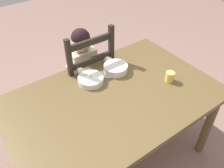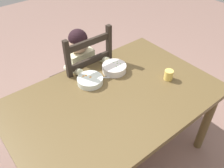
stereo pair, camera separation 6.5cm
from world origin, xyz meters
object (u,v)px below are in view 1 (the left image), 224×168
(bowl_of_carrots, at_px, (91,79))
(spoon, at_px, (98,77))
(dining_chair, at_px, (86,80))
(bowl_of_peas, at_px, (116,68))
(child_figure, at_px, (85,65))
(dining_table, at_px, (113,105))
(drinking_cup, at_px, (170,77))

(bowl_of_carrots, height_order, spoon, bowl_of_carrots)
(spoon, bearing_deg, dining_chair, 82.37)
(bowl_of_peas, bearing_deg, child_figure, 111.67)
(spoon, bearing_deg, dining_table, -98.18)
(dining_table, bearing_deg, bowl_of_peas, 50.48)
(child_figure, xyz_separation_m, spoon, (-0.04, -0.28, 0.07))
(child_figure, distance_m, drinking_cup, 0.73)
(bowl_of_peas, distance_m, bowl_of_carrots, 0.23)
(dining_chair, height_order, child_figure, dining_chair)
(bowl_of_carrots, xyz_separation_m, spoon, (0.08, 0.01, -0.02))
(bowl_of_peas, relative_size, spoon, 1.60)
(dining_chair, relative_size, child_figure, 1.04)
(dining_table, xyz_separation_m, child_figure, (0.07, 0.52, 0.02))
(bowl_of_peas, relative_size, bowl_of_carrots, 0.99)
(dining_table, bearing_deg, bowl_of_carrots, 100.43)
(drinking_cup, bearing_deg, child_figure, 120.51)
(dining_chair, bearing_deg, spoon, -97.63)
(dining_table, distance_m, spoon, 0.26)
(dining_table, bearing_deg, dining_chair, 82.12)
(dining_chair, bearing_deg, bowl_of_carrots, -111.23)
(bowl_of_carrots, bearing_deg, dining_chair, 68.77)
(dining_chair, height_order, drinking_cup, dining_chair)
(child_figure, relative_size, drinking_cup, 12.57)
(bowl_of_peas, height_order, bowl_of_carrots, bowl_of_peas)
(bowl_of_peas, xyz_separation_m, drinking_cup, (0.25, -0.34, 0.01))
(bowl_of_peas, bearing_deg, bowl_of_carrots, 179.98)
(bowl_of_carrots, bearing_deg, spoon, 10.42)
(dining_chair, distance_m, child_figure, 0.17)
(bowl_of_peas, distance_m, drinking_cup, 0.42)
(dining_chair, distance_m, drinking_cup, 0.78)
(bowl_of_peas, bearing_deg, dining_chair, 111.48)
(dining_table, relative_size, drinking_cup, 19.02)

